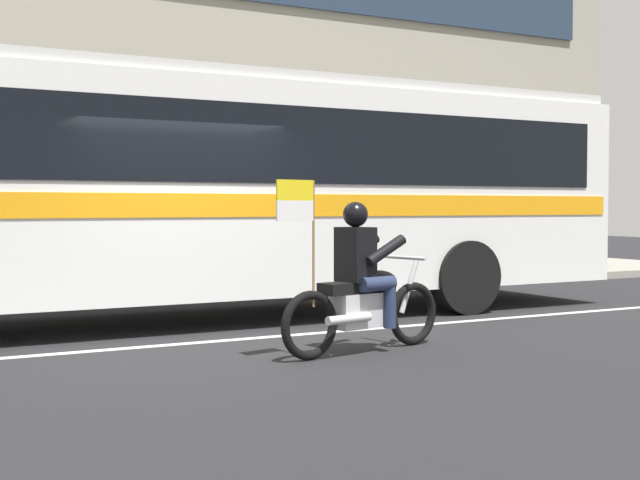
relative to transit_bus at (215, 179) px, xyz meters
The scene contains 6 objects.
ground_plane 2.38m from the transit_bus, 124.89° to the right, with size 60.00×60.00×0.00m, color black.
sidewalk_curb 4.38m from the transit_bus, 102.03° to the left, with size 28.00×3.80×0.15m, color gray.
lane_center_stripe 2.73m from the transit_bus, 114.89° to the right, with size 26.60×0.14×0.01m, color silver.
office_building_facade 6.83m from the transit_bus, 97.66° to the left, with size 28.00×0.89×9.29m.
transit_bus is the anchor object (origin of this frame).
motorcycle_with_rider 3.43m from the transit_bus, 82.82° to the right, with size 2.16×0.76×1.78m.
Camera 1 is at (-3.28, -9.52, 1.52)m, focal length 47.68 mm.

